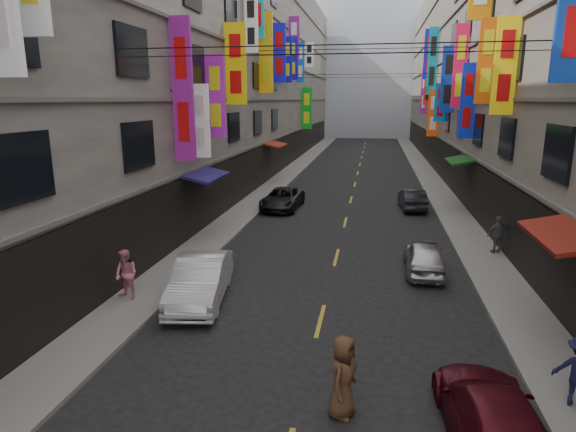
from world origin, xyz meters
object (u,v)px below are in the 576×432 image
at_px(car_left_far, 282,199).
at_px(car_right_far, 412,199).
at_px(car_right_near, 493,419).
at_px(scooter_far_right, 428,254).
at_px(pedestrian_lfar, 126,275).
at_px(car_left_mid, 200,280).
at_px(car_right_mid, 424,257).
at_px(pedestrian_crossing, 343,377).
at_px(pedestrian_rfar, 498,235).

xyz_separation_m(car_left_far, car_right_far, (7.66, 1.26, -0.01)).
distance_m(car_right_near, car_right_far, 20.61).
relative_size(scooter_far_right, car_left_far, 0.40).
height_order(scooter_far_right, car_right_near, car_right_near).
height_order(scooter_far_right, car_left_far, car_left_far).
bearing_deg(car_right_far, scooter_far_right, 85.00).
bearing_deg(scooter_far_right, pedestrian_lfar, 29.65).
bearing_deg(car_left_mid, car_left_far, 80.57).
xyz_separation_m(scooter_far_right, car_right_mid, (-0.24, -1.00, 0.16)).
xyz_separation_m(scooter_far_right, pedestrian_lfar, (-9.95, -5.49, 0.49)).
distance_m(car_left_far, car_right_far, 7.76).
relative_size(pedestrian_lfar, pedestrian_crossing, 0.92).
xyz_separation_m(car_left_mid, car_right_near, (7.76, -5.53, -0.11)).
bearing_deg(car_right_mid, pedestrian_crossing, 75.56).
bearing_deg(car_left_far, pedestrian_crossing, -73.19).
height_order(scooter_far_right, pedestrian_rfar, pedestrian_rfar).
bearing_deg(car_left_far, scooter_far_right, -47.00).
bearing_deg(car_right_near, pedestrian_crossing, -12.40).
height_order(car_left_mid, pedestrian_crossing, pedestrian_crossing).
distance_m(scooter_far_right, pedestrian_crossing, 10.42).
bearing_deg(car_right_mid, pedestrian_lfar, 25.66).
height_order(scooter_far_right, pedestrian_lfar, pedestrian_lfar).
height_order(scooter_far_right, car_left_mid, car_left_mid).
bearing_deg(scooter_far_right, car_left_mid, 33.91).
bearing_deg(car_right_mid, car_right_far, -90.89).
bearing_deg(car_right_mid, car_left_far, -52.46).
bearing_deg(car_left_far, car_right_far, 11.67).
distance_m(scooter_far_right, pedestrian_lfar, 11.38).
xyz_separation_m(car_right_mid, pedestrian_crossing, (-2.47, -9.06, 0.28)).
bearing_deg(car_right_far, car_right_near, 85.59).
height_order(car_right_near, pedestrian_lfar, pedestrian_lfar).
bearing_deg(car_right_far, pedestrian_crossing, 77.58).
distance_m(car_right_near, car_right_mid, 9.54).
bearing_deg(car_left_far, pedestrian_lfar, -97.05).
bearing_deg(pedestrian_lfar, car_left_far, 98.56).
bearing_deg(car_left_mid, scooter_far_right, 24.03).
bearing_deg(car_right_mid, pedestrian_rfar, -139.77).
xyz_separation_m(car_left_mid, pedestrian_lfar, (-2.31, -0.50, 0.21)).
relative_size(car_right_mid, car_right_far, 0.96).
height_order(car_left_far, car_right_mid, car_left_far).
bearing_deg(pedestrian_crossing, car_right_far, 9.26).
distance_m(car_right_near, pedestrian_rfar, 12.49).
relative_size(car_right_mid, pedestrian_crossing, 2.01).
xyz_separation_m(car_right_mid, car_right_far, (0.33, 11.08, 0.01)).
relative_size(scooter_far_right, pedestrian_rfar, 1.13).
bearing_deg(scooter_far_right, car_right_near, 91.40).
xyz_separation_m(scooter_far_right, car_left_far, (-7.57, 8.83, 0.18)).
relative_size(car_left_far, pedestrian_lfar, 2.73).
relative_size(scooter_far_right, pedestrian_crossing, 1.02).
bearing_deg(scooter_far_right, pedestrian_rfar, -150.33).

